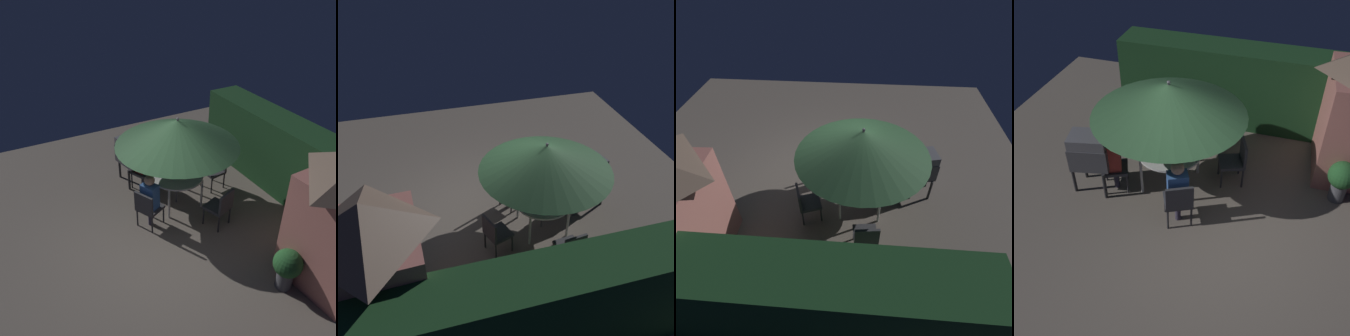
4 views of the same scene
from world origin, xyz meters
The scene contains 13 objects.
ground_plane centered at (0.00, 0.00, 0.00)m, with size 11.00×11.00×0.00m, color #6B6056.
hedge_backdrop centered at (0.00, 3.50, 0.88)m, with size 5.91×0.88×1.77m.
garden_shed centered at (2.23, 2.40, 1.33)m, with size 1.58×1.77×2.62m.
patio_table centered at (-1.04, 0.93, 0.71)m, with size 1.20×1.20×0.77m.
patio_umbrella centered at (-1.04, 0.93, 1.82)m, with size 2.68×2.68×2.17m.
bbq_grill centered at (-2.35, 0.38, 0.85)m, with size 0.79×0.64×1.20m.
chair_near_shed centered at (-2.05, 0.48, 0.52)m, with size 0.61×0.61×0.90m.
chair_far_side centered at (-0.57, -0.02, 0.52)m, with size 0.62×0.62×0.90m.
chair_toward_hedge centered at (0.12, 1.35, 0.52)m, with size 0.59×0.59×0.90m.
chair_toward_house centered at (-1.18, 2.12, 0.52)m, with size 0.51×0.52×0.90m.
potted_plant_by_shed centered at (2.01, 1.40, 0.50)m, with size 0.51×0.51×0.82m.
person_in_red centered at (-1.97, 0.52, 0.78)m, with size 0.36×0.41×1.26m.
person_in_blue centered at (-0.61, 0.05, 0.78)m, with size 0.41×0.36×1.26m.
Camera 2 is at (1.34, 6.55, 5.83)m, focal length 39.93 mm.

